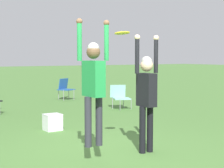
# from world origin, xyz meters

# --- Properties ---
(ground_plane) EXTENTS (120.00, 120.00, 0.00)m
(ground_plane) POSITION_xyz_m (0.00, 0.00, 0.00)
(ground_plane) COLOR #4C7A38
(person_jumping) EXTENTS (0.63, 0.48, 2.17)m
(person_jumping) POSITION_xyz_m (-0.44, -0.19, 1.42)
(person_jumping) COLOR #2D2D38
(person_jumping) RESTS_ON ground_plane
(person_defending) EXTENTS (0.55, 0.40, 2.21)m
(person_defending) POSITION_xyz_m (0.69, -0.21, 1.18)
(person_defending) COLOR black
(person_defending) RESTS_ON ground_plane
(frisbee) EXTENTS (0.28, 0.28, 0.05)m
(frisbee) POSITION_xyz_m (0.24, -0.05, 2.23)
(frisbee) COLOR yellow
(camping_chair_0) EXTENTS (0.75, 0.81, 0.88)m
(camping_chair_0) POSITION_xyz_m (3.21, 8.42, 0.52)
(camping_chair_0) COLOR gray
(camping_chair_0) RESTS_ON ground_plane
(camping_chair_1) EXTENTS (0.71, 0.77, 0.82)m
(camping_chair_1) POSITION_xyz_m (3.60, 4.91, 0.46)
(camping_chair_1) COLOR gray
(camping_chair_1) RESTS_ON ground_plane
(cooler_box) EXTENTS (0.40, 0.37, 0.40)m
(cooler_box) POSITION_xyz_m (0.09, 2.71, 0.20)
(cooler_box) COLOR white
(cooler_box) RESTS_ON ground_plane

